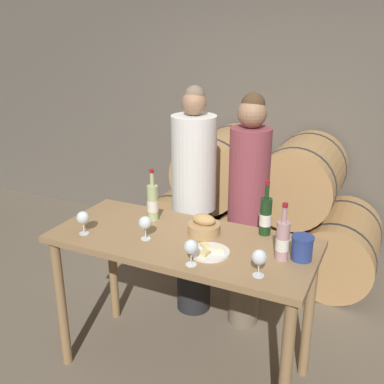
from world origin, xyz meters
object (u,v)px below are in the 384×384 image
object	(u,v)px
wine_bottle_red	(266,216)
blue_crock	(302,247)
bread_basket	(204,226)
wine_glass_right	(259,258)
cheese_plate	(210,252)
person_left	(194,203)
wine_glass_left	(145,223)
wine_glass_far_left	(83,218)
wine_glass_center	(191,247)
wine_bottle_rose	(283,240)
person_right	(248,211)
wine_bottle_white	(153,202)
tasting_table	(182,259)

from	to	relation	value
wine_bottle_red	blue_crock	xyz separation A→B (m)	(0.27, -0.22, -0.05)
bread_basket	wine_glass_right	xyz separation A→B (m)	(0.45, -0.33, 0.05)
cheese_plate	wine_bottle_red	bearing A→B (deg)	61.24
person_left	wine_glass_left	size ratio (longest dim) A/B	12.18
wine_glass_far_left	blue_crock	bearing A→B (deg)	10.94
wine_bottle_red	wine_glass_center	distance (m)	0.59
wine_bottle_red	wine_bottle_rose	distance (m)	0.32
person_right	wine_glass_center	size ratio (longest dim) A/B	12.02
bread_basket	wine_glass_left	xyz separation A→B (m)	(-0.28, -0.21, 0.05)
person_left	wine_bottle_white	size ratio (longest dim) A/B	5.14
person_right	bread_basket	world-z (taller)	person_right
tasting_table	wine_bottle_rose	bearing A→B (deg)	0.68
cheese_plate	wine_glass_left	bearing A→B (deg)	179.60
wine_bottle_red	wine_glass_far_left	distance (m)	1.10
tasting_table	person_left	world-z (taller)	person_left
wine_bottle_white	wine_bottle_rose	size ratio (longest dim) A/B	1.06
cheese_plate	wine_glass_right	world-z (taller)	wine_glass_right
tasting_table	wine_bottle_white	bearing A→B (deg)	150.08
tasting_table	wine_glass_left	distance (m)	0.33
person_left	wine_bottle_rose	xyz separation A→B (m)	(0.83, -0.66, 0.17)
bread_basket	wine_glass_far_left	world-z (taller)	wine_glass_far_left
person_left	wine_glass_far_left	bearing A→B (deg)	-111.54
wine_bottle_white	wine_glass_right	distance (m)	0.92
person_left	bread_basket	size ratio (longest dim) A/B	9.01
wine_bottle_rose	cheese_plate	distance (m)	0.41
tasting_table	person_right	size ratio (longest dim) A/B	0.91
bread_basket	wine_glass_center	size ratio (longest dim) A/B	1.35
person_left	bread_basket	world-z (taller)	person_left
wine_bottle_rose	wine_bottle_red	bearing A→B (deg)	123.19
wine_glass_right	person_left	bearing A→B (deg)	131.37
wine_bottle_red	wine_glass_center	xyz separation A→B (m)	(-0.24, -0.53, -0.02)
person_right	wine_glass_far_left	xyz separation A→B (m)	(-0.76, -0.86, 0.14)
wine_bottle_red	cheese_plate	bearing A→B (deg)	-118.76
person_left	cheese_plate	bearing A→B (deg)	-59.23
wine_glass_far_left	wine_glass_center	bearing A→B (deg)	-4.99
wine_bottle_red	blue_crock	distance (m)	0.35
person_right	wine_glass_left	xyz separation A→B (m)	(-0.38, -0.76, 0.14)
wine_bottle_white	wine_glass_center	xyz separation A→B (m)	(0.48, -0.43, -0.02)
person_right	wine_bottle_white	xyz separation A→B (m)	(-0.49, -0.49, 0.16)
wine_glass_center	person_right	bearing A→B (deg)	89.74
wine_bottle_white	wine_glass_center	bearing A→B (deg)	-41.92
wine_glass_far_left	wine_glass_right	xyz separation A→B (m)	(1.11, -0.02, 0.00)
cheese_plate	blue_crock	bearing A→B (deg)	17.63
person_left	wine_glass_right	xyz separation A→B (m)	(0.77, -0.88, 0.16)
wine_glass_far_left	person_left	bearing A→B (deg)	68.46
bread_basket	wine_glass_center	bearing A→B (deg)	-76.03
wine_bottle_rose	wine_glass_center	distance (m)	0.50
blue_crock	wine_glass_right	distance (m)	0.31
wine_glass_left	wine_glass_center	xyz separation A→B (m)	(0.38, -0.16, 0.00)
wine_bottle_red	wine_glass_right	bearing A→B (deg)	-76.88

